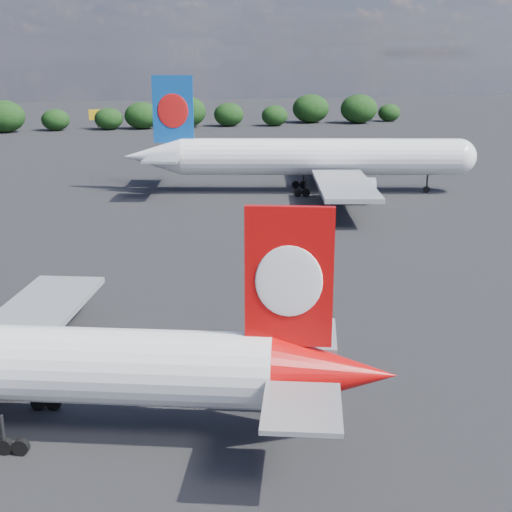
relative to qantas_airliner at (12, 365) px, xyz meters
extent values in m
plane|color=black|center=(-0.42, 53.22, -4.13)|extent=(500.00, 500.00, 0.00)
cone|color=#BE0909|center=(17.18, -5.86, 0.13)|extent=(7.83, 6.23, 4.26)
cube|color=#BE0909|center=(14.76, -5.03, 5.59)|extent=(4.58, 1.92, 7.67)
ellipsoid|color=white|center=(14.68, -5.27, 5.44)|extent=(3.44, 1.32, 3.92)
ellipsoid|color=white|center=(14.85, -4.79, 5.44)|extent=(3.44, 1.32, 3.92)
cube|color=#94969B|center=(14.06, -9.74, 0.48)|extent=(5.28, 6.08, 0.26)
cube|color=#94969B|center=(17.08, -0.87, 0.48)|extent=(5.28, 6.08, 0.26)
cube|color=#94969B|center=(0.59, 11.51, -1.23)|extent=(10.74, 17.93, 0.47)
cylinder|color=black|center=(-0.59, -2.50, -2.85)|extent=(0.30, 0.30, 2.13)
cylinder|color=black|center=(-0.59, -2.50, -3.66)|extent=(1.01, 0.67, 0.94)
cylinder|color=black|center=(0.30, -2.80, -3.66)|extent=(1.01, 0.67, 0.94)
cylinder|color=black|center=(1.06, 2.34, -2.85)|extent=(0.30, 0.30, 2.13)
cylinder|color=black|center=(1.06, 2.34, -3.66)|extent=(1.01, 0.67, 0.94)
cylinder|color=black|center=(1.95, 2.04, -3.66)|extent=(1.01, 0.67, 0.94)
cylinder|color=white|center=(41.18, 65.36, 1.52)|extent=(42.95, 16.37, 5.65)
sphere|color=white|center=(61.93, 59.90, 1.52)|extent=(6.90, 6.90, 5.65)
cone|color=white|center=(16.05, 71.96, 1.52)|extent=(10.18, 7.76, 5.65)
cube|color=#0D4495|center=(19.32, 71.10, 8.75)|extent=(6.15, 2.12, 10.17)
ellipsoid|color=#B71212|center=(19.24, 70.77, 8.55)|extent=(4.65, 1.42, 5.20)
ellipsoid|color=#B71212|center=(19.41, 71.43, 8.55)|extent=(4.65, 1.42, 5.20)
cube|color=#94969B|center=(16.65, 65.38, 1.97)|extent=(6.64, 7.85, 0.34)
cube|color=#94969B|center=(19.81, 77.39, 1.97)|extent=(6.64, 7.85, 0.34)
cube|color=#94969B|center=(39.63, 50.58, -0.29)|extent=(12.84, 23.72, 0.62)
cube|color=#94969B|center=(47.09, 78.99, -0.29)|extent=(12.84, 23.72, 0.62)
cylinder|color=#94969B|center=(43.25, 55.47, -1.76)|extent=(6.24, 4.38, 3.05)
cube|color=#94969B|center=(43.25, 55.47, -0.96)|extent=(2.49, 0.96, 1.36)
cylinder|color=#94969B|center=(47.84, 72.95, -1.76)|extent=(6.24, 4.38, 3.05)
cube|color=#94969B|center=(47.84, 72.95, -0.96)|extent=(2.49, 0.96, 1.36)
cylinder|color=black|center=(38.13, 62.65, -2.43)|extent=(0.39, 0.39, 2.82)
cylinder|color=black|center=(38.13, 62.65, -3.51)|extent=(1.33, 0.81, 1.24)
cylinder|color=black|center=(36.93, 62.97, -3.51)|extent=(1.33, 0.81, 1.24)
cylinder|color=black|center=(39.85, 69.21, -2.43)|extent=(0.39, 0.39, 2.82)
cylinder|color=black|center=(39.85, 69.21, -3.51)|extent=(1.33, 0.81, 1.24)
cylinder|color=black|center=(38.65, 69.53, -3.51)|extent=(1.33, 0.81, 1.24)
cylinder|color=black|center=(57.56, 61.05, -2.49)|extent=(0.33, 0.33, 2.82)
cylinder|color=black|center=(57.56, 61.05, -3.62)|extent=(1.08, 0.64, 1.02)
cube|color=gold|center=(11.58, 175.22, -0.13)|extent=(5.00, 0.30, 3.00)
cylinder|color=#989CA1|center=(11.58, 175.22, -2.88)|extent=(0.30, 0.30, 2.50)
ellipsoid|color=black|center=(-13.84, 170.50, 0.28)|extent=(11.46, 9.69, 8.81)
ellipsoid|color=black|center=(-0.22, 172.26, -1.10)|extent=(7.88, 6.67, 6.06)
ellipsoid|color=black|center=(14.48, 171.08, -1.00)|extent=(8.13, 6.88, 6.26)
ellipsoid|color=black|center=(23.93, 171.03, -0.29)|extent=(9.99, 8.45, 7.68)
ellipsoid|color=black|center=(37.12, 172.73, 0.43)|extent=(11.84, 10.02, 9.11)
ellipsoid|color=black|center=(49.89, 172.27, -0.63)|extent=(9.09, 7.69, 6.99)
ellipsoid|color=black|center=(63.46, 169.90, -1.05)|extent=(7.99, 6.76, 6.15)
ellipsoid|color=black|center=(77.14, 176.72, 0.33)|extent=(11.58, 9.80, 8.91)
ellipsoid|color=black|center=(91.18, 171.41, 0.36)|extent=(11.66, 9.87, 8.97)
ellipsoid|color=black|center=(103.23, 175.20, -1.32)|extent=(7.29, 6.17, 5.61)
camera|label=1|loc=(4.20, -39.33, 16.97)|focal=50.00mm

